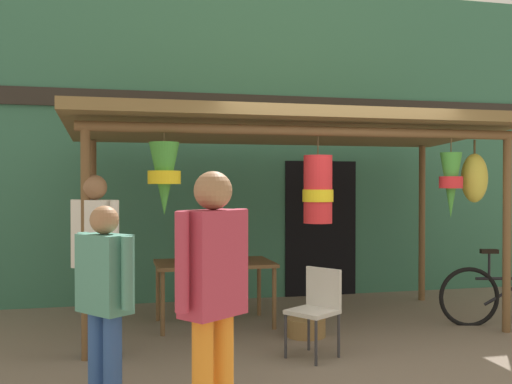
# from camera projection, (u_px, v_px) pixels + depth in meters

# --- Properties ---
(ground_plane) EXTENTS (30.00, 30.00, 0.00)m
(ground_plane) POSITION_uv_depth(u_px,v_px,m) (333.00, 341.00, 6.22)
(ground_plane) COLOR #756656
(shop_facade) EXTENTS (11.89, 0.29, 4.56)m
(shop_facade) POSITION_uv_depth(u_px,v_px,m) (270.00, 142.00, 8.73)
(shop_facade) COLOR #387056
(shop_facade) RESTS_ON ground_plane
(market_stall_canopy) EXTENTS (5.04, 2.38, 2.45)m
(market_stall_canopy) POSITION_uv_depth(u_px,v_px,m) (293.00, 139.00, 6.87)
(market_stall_canopy) COLOR brown
(market_stall_canopy) RESTS_ON ground_plane
(display_table) EXTENTS (1.36, 0.84, 0.74)m
(display_table) POSITION_uv_depth(u_px,v_px,m) (214.00, 268.00, 6.95)
(display_table) COLOR brown
(display_table) RESTS_ON ground_plane
(flower_heap_on_table) EXTENTS (0.82, 0.58, 0.17)m
(flower_heap_on_table) POSITION_uv_depth(u_px,v_px,m) (214.00, 255.00, 6.88)
(flower_heap_on_table) COLOR #D13399
(flower_heap_on_table) RESTS_ON display_table
(folding_chair) EXTENTS (0.56, 0.56, 0.84)m
(folding_chair) POSITION_uv_depth(u_px,v_px,m) (317.00, 304.00, 5.69)
(folding_chair) COLOR beige
(folding_chair) RESTS_ON ground_plane
(wicker_basket_by_table) EXTENTS (0.42, 0.42, 0.20)m
(wicker_basket_by_table) POSITION_uv_depth(u_px,v_px,m) (306.00, 327.00, 6.43)
(wicker_basket_by_table) COLOR olive
(wicker_basket_by_table) RESTS_ON ground_plane
(vendor_in_orange) EXTENTS (0.45, 0.44, 1.75)m
(vendor_in_orange) POSITION_uv_depth(u_px,v_px,m) (95.00, 249.00, 5.59)
(vendor_in_orange) COLOR #2D5193
(vendor_in_orange) RESTS_ON ground_plane
(customer_foreground) EXTENTS (0.42, 0.49, 1.51)m
(customer_foreground) POSITION_uv_depth(u_px,v_px,m) (105.00, 294.00, 4.20)
(customer_foreground) COLOR #2D5193
(customer_foreground) RESTS_ON ground_plane
(shopper_by_bananas) EXTENTS (0.49, 0.41, 1.74)m
(shopper_by_bananas) POSITION_uv_depth(u_px,v_px,m) (213.00, 287.00, 3.59)
(shopper_by_bananas) COLOR orange
(shopper_by_bananas) RESTS_ON ground_plane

